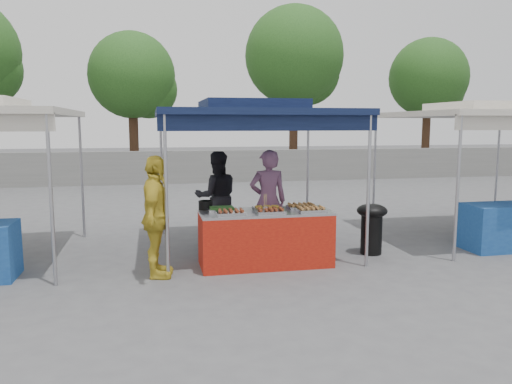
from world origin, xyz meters
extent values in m
plane|color=#4E4E50|center=(0.00, 0.00, 0.00)|extent=(80.00, 80.00, 0.00)
cube|color=slate|center=(0.00, 11.00, 0.60)|extent=(40.00, 0.25, 1.20)
cylinder|color=#A2A2A9|center=(-1.50, -0.50, 1.15)|extent=(0.05, 0.05, 2.30)
cylinder|color=#A2A2A9|center=(1.50, -0.50, 1.15)|extent=(0.05, 0.05, 2.30)
cylinder|color=#A2A2A9|center=(-1.50, 2.50, 1.15)|extent=(0.05, 0.05, 2.30)
cylinder|color=#A2A2A9|center=(1.50, 2.50, 1.15)|extent=(0.05, 0.05, 2.30)
cube|color=#0E1838|center=(0.00, 1.00, 2.35)|extent=(3.20, 3.20, 0.10)
cube|color=#0E1838|center=(0.00, 1.00, 2.48)|extent=(1.65, 1.65, 0.18)
cube|color=#0E1838|center=(0.00, -0.50, 2.20)|extent=(3.20, 0.04, 0.25)
cylinder|color=#A2A2A9|center=(-3.00, -0.50, 1.15)|extent=(0.05, 0.05, 2.30)
cylinder|color=#A2A2A9|center=(-3.00, 2.50, 1.15)|extent=(0.05, 0.05, 2.30)
cylinder|color=#A2A2A9|center=(3.00, -0.50, 1.15)|extent=(0.05, 0.05, 2.30)
cylinder|color=#A2A2A9|center=(3.00, 2.50, 1.15)|extent=(0.05, 0.05, 2.30)
cylinder|color=#A2A2A9|center=(6.00, 2.50, 1.15)|extent=(0.05, 0.05, 2.30)
cube|color=beige|center=(4.50, 1.00, 2.35)|extent=(3.20, 3.20, 0.10)
cube|color=beige|center=(4.50, 1.00, 2.48)|extent=(1.65, 1.65, 0.18)
cylinder|color=#382215|center=(-2.35, 12.80, 1.81)|extent=(0.36, 0.36, 3.63)
sphere|color=#25511B|center=(-2.35, 12.80, 4.04)|extent=(3.32, 3.32, 3.32)
sphere|color=#25511B|center=(-1.75, 13.00, 3.52)|extent=(2.28, 2.28, 2.28)
cylinder|color=#382215|center=(4.22, 13.03, 2.24)|extent=(0.36, 0.36, 4.48)
sphere|color=#25511B|center=(4.22, 13.03, 4.99)|extent=(4.09, 4.09, 4.09)
sphere|color=#25511B|center=(4.82, 13.23, 4.35)|extent=(2.81, 2.81, 2.81)
cylinder|color=#382215|center=(10.59, 13.38, 1.91)|extent=(0.36, 0.36, 3.82)
sphere|color=#25511B|center=(10.59, 13.38, 4.25)|extent=(3.49, 3.49, 3.49)
sphere|color=#25511B|center=(11.19, 13.58, 3.71)|extent=(2.40, 2.40, 2.40)
cube|color=#A81C0F|center=(0.00, -0.10, 0.40)|extent=(2.00, 0.80, 0.81)
cube|color=#A2A2A9|center=(0.00, -0.10, 0.83)|extent=(2.00, 0.80, 0.04)
cube|color=#ADADB1|center=(-0.57, -0.34, 0.88)|extent=(0.42, 0.30, 0.05)
cube|color=maroon|center=(-0.57, -0.34, 0.91)|extent=(0.35, 0.25, 0.02)
cube|color=#ADADB1|center=(0.02, -0.34, 0.88)|extent=(0.42, 0.30, 0.05)
cube|color=maroon|center=(0.02, -0.34, 0.91)|extent=(0.35, 0.25, 0.02)
cube|color=#ADADB1|center=(0.66, -0.34, 0.88)|extent=(0.42, 0.30, 0.05)
cube|color=olive|center=(0.66, -0.34, 0.91)|extent=(0.35, 0.25, 0.02)
cube|color=#ADADB1|center=(-0.66, -0.02, 0.88)|extent=(0.42, 0.30, 0.05)
cube|color=#214B1A|center=(-0.66, -0.02, 0.91)|extent=(0.35, 0.25, 0.02)
cube|color=#ADADB1|center=(0.05, -0.04, 0.88)|extent=(0.42, 0.30, 0.05)
cube|color=#B88820|center=(0.05, -0.04, 0.91)|extent=(0.35, 0.25, 0.02)
cube|color=#ADADB1|center=(0.59, -0.02, 0.88)|extent=(0.42, 0.30, 0.05)
cube|color=olive|center=(0.59, -0.02, 0.91)|extent=(0.35, 0.25, 0.02)
cylinder|color=black|center=(-0.88, 0.24, 0.92)|extent=(0.23, 0.23, 0.13)
cylinder|color=#A2A2A9|center=(-0.05, -0.31, 0.90)|extent=(0.08, 0.08, 0.10)
cylinder|color=black|center=(1.90, 0.20, 0.34)|extent=(0.35, 0.35, 0.68)
ellipsoid|color=black|center=(1.90, 0.20, 0.74)|extent=(0.51, 0.51, 0.23)
cube|color=navy|center=(-0.41, 0.54, 0.14)|extent=(0.48, 0.34, 0.29)
cube|color=navy|center=(0.15, 0.52, 0.13)|extent=(0.44, 0.31, 0.27)
cube|color=navy|center=(0.15, 0.52, 0.39)|extent=(0.42, 0.30, 0.25)
imported|color=#774B6D|center=(0.23, 0.72, 0.87)|extent=(0.65, 0.44, 1.74)
imported|color=black|center=(-0.52, 1.64, 0.84)|extent=(0.83, 0.66, 1.68)
imported|color=gold|center=(-1.64, -0.38, 0.87)|extent=(0.56, 1.07, 1.74)
camera|label=1|loc=(-1.68, -7.43, 2.17)|focal=35.00mm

